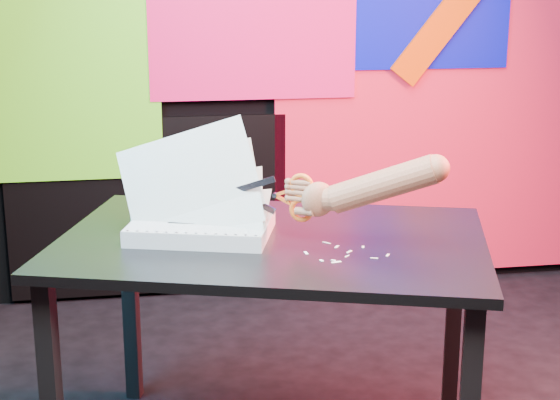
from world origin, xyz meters
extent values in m
cube|color=black|center=(0.00, 1.50, 1.35)|extent=(3.00, 0.01, 2.70)
cube|color=red|center=(0.65, 1.47, 0.85)|extent=(1.60, 0.02, 1.60)
cube|color=#E2125B|center=(-0.25, 1.45, 1.35)|extent=(0.95, 0.02, 0.80)
cube|color=#5BE01F|center=(-1.05, 1.46, 1.10)|extent=(0.75, 0.02, 1.00)
cube|color=black|center=(-0.75, 1.47, 0.45)|extent=(1.30, 0.02, 0.85)
cube|color=black|center=(-1.05, -0.22, 0.36)|extent=(0.06, 0.06, 0.72)
cube|color=black|center=(-0.84, 0.47, 0.36)|extent=(0.06, 0.06, 0.72)
cube|color=black|center=(0.25, 0.13, 0.36)|extent=(0.06, 0.06, 0.72)
cube|color=black|center=(-0.40, -0.04, 0.73)|extent=(1.46, 1.18, 0.03)
cube|color=silver|center=(-0.61, 0.01, 0.77)|extent=(0.48, 0.40, 0.05)
cube|color=white|center=(-0.61, 0.01, 0.80)|extent=(0.47, 0.40, 0.00)
cube|color=white|center=(-0.61, 0.01, 0.80)|extent=(0.45, 0.39, 0.12)
cube|color=white|center=(-0.62, 0.02, 0.83)|extent=(0.42, 0.35, 0.22)
cube|color=white|center=(-0.63, 0.04, 0.87)|extent=(0.39, 0.28, 0.30)
cube|color=white|center=(-0.64, 0.05, 0.92)|extent=(0.43, 0.22, 0.36)
cylinder|color=black|center=(-0.83, -0.07, 0.80)|extent=(0.01, 0.01, 0.00)
cylinder|color=black|center=(-0.80, -0.08, 0.80)|extent=(0.01, 0.01, 0.00)
cylinder|color=black|center=(-0.77, -0.09, 0.80)|extent=(0.01, 0.01, 0.00)
cylinder|color=black|center=(-0.74, -0.09, 0.80)|extent=(0.01, 0.01, 0.00)
cylinder|color=black|center=(-0.72, -0.10, 0.80)|extent=(0.01, 0.01, 0.00)
cylinder|color=black|center=(-0.69, -0.11, 0.80)|extent=(0.01, 0.01, 0.00)
cylinder|color=black|center=(-0.66, -0.12, 0.80)|extent=(0.01, 0.01, 0.00)
cylinder|color=black|center=(-0.63, -0.13, 0.80)|extent=(0.01, 0.01, 0.00)
cylinder|color=black|center=(-0.61, -0.14, 0.80)|extent=(0.01, 0.01, 0.00)
cylinder|color=black|center=(-0.58, -0.14, 0.80)|extent=(0.01, 0.01, 0.00)
cylinder|color=black|center=(-0.55, -0.15, 0.80)|extent=(0.01, 0.01, 0.00)
cylinder|color=black|center=(-0.53, -0.16, 0.80)|extent=(0.01, 0.01, 0.00)
cylinder|color=black|center=(-0.50, -0.17, 0.80)|extent=(0.01, 0.01, 0.00)
cylinder|color=black|center=(-0.47, -0.18, 0.80)|extent=(0.01, 0.01, 0.00)
cylinder|color=black|center=(-0.75, 0.19, 0.80)|extent=(0.01, 0.01, 0.00)
cylinder|color=black|center=(-0.72, 0.19, 0.80)|extent=(0.01, 0.01, 0.00)
cylinder|color=black|center=(-0.69, 0.18, 0.80)|extent=(0.01, 0.01, 0.00)
cylinder|color=black|center=(-0.67, 0.17, 0.80)|extent=(0.01, 0.01, 0.00)
cylinder|color=black|center=(-0.64, 0.16, 0.80)|extent=(0.01, 0.01, 0.00)
cylinder|color=black|center=(-0.61, 0.15, 0.80)|extent=(0.01, 0.01, 0.00)
cylinder|color=black|center=(-0.58, 0.15, 0.80)|extent=(0.01, 0.01, 0.00)
cylinder|color=black|center=(-0.56, 0.14, 0.80)|extent=(0.01, 0.01, 0.00)
cylinder|color=black|center=(-0.53, 0.13, 0.80)|extent=(0.01, 0.01, 0.00)
cylinder|color=black|center=(-0.50, 0.12, 0.80)|extent=(0.01, 0.01, 0.00)
cylinder|color=black|center=(-0.47, 0.11, 0.80)|extent=(0.01, 0.01, 0.00)
cylinder|color=black|center=(-0.45, 0.10, 0.80)|extent=(0.01, 0.01, 0.00)
cylinder|color=black|center=(-0.42, 0.10, 0.80)|extent=(0.01, 0.01, 0.00)
cylinder|color=black|center=(-0.39, 0.09, 0.80)|extent=(0.01, 0.01, 0.00)
cube|color=black|center=(-0.69, 0.09, 0.80)|extent=(0.08, 0.03, 0.00)
cube|color=black|center=(-0.58, 0.03, 0.80)|extent=(0.05, 0.03, 0.00)
cube|color=black|center=(-0.66, -0.02, 0.80)|extent=(0.10, 0.04, 0.00)
cube|color=#9396AC|center=(-0.45, -0.03, 0.91)|extent=(0.12, 0.07, 0.07)
cube|color=#9396AC|center=(-0.45, -0.03, 0.86)|extent=(0.12, 0.07, 0.07)
cylinder|color=#9396AC|center=(-0.40, -0.06, 0.89)|extent=(0.02, 0.02, 0.01)
cube|color=#E95919|center=(-0.38, -0.08, 0.87)|extent=(0.05, 0.04, 0.03)
cube|color=#E95919|center=(-0.38, -0.08, 0.90)|extent=(0.05, 0.04, 0.03)
torus|color=#E95919|center=(-0.33, -0.11, 0.92)|extent=(0.07, 0.05, 0.07)
torus|color=#E95919|center=(-0.33, -0.11, 0.85)|extent=(0.07, 0.05, 0.07)
ellipsoid|color=#B45E46|center=(-0.28, -0.13, 0.89)|extent=(0.10, 0.06, 0.10)
cylinder|color=#B45E46|center=(-0.33, -0.11, 0.88)|extent=(0.08, 0.06, 0.02)
cylinder|color=#B45E46|center=(-0.33, -0.11, 0.90)|extent=(0.07, 0.05, 0.02)
cylinder|color=#B45E46|center=(-0.33, -0.11, 0.92)|extent=(0.07, 0.05, 0.02)
cylinder|color=#B45E46|center=(-0.33, -0.11, 0.93)|extent=(0.06, 0.05, 0.02)
cylinder|color=#B45E46|center=(-0.32, -0.12, 0.85)|extent=(0.06, 0.06, 0.03)
cylinder|color=#B45E46|center=(-0.24, -0.16, 0.89)|extent=(0.08, 0.09, 0.07)
cylinder|color=#B45E46|center=(-0.12, -0.23, 0.95)|extent=(0.31, 0.23, 0.19)
sphere|color=#B45E46|center=(0.01, -0.30, 1.00)|extent=(0.08, 0.08, 0.08)
cube|color=white|center=(-0.25, -0.12, 0.75)|extent=(0.02, 0.02, 0.00)
cube|color=white|center=(-0.33, -0.21, 0.75)|extent=(0.01, 0.02, 0.00)
cube|color=white|center=(-0.27, -0.30, 0.75)|extent=(0.03, 0.01, 0.00)
cube|color=white|center=(-0.11, -0.26, 0.75)|extent=(0.02, 0.02, 0.00)
cube|color=white|center=(-0.16, -0.18, 0.75)|extent=(0.01, 0.02, 0.00)
cube|color=white|center=(-0.23, -0.17, 0.75)|extent=(0.02, 0.02, 0.00)
cube|color=white|center=(-0.30, -0.28, 0.75)|extent=(0.01, 0.02, 0.00)
cube|color=white|center=(-0.22, -0.25, 0.75)|extent=(0.02, 0.02, 0.00)
cube|color=white|center=(-0.21, -0.22, 0.75)|extent=(0.02, 0.02, 0.00)
cube|color=white|center=(-0.27, -0.28, 0.75)|extent=(0.01, 0.01, 0.00)
cube|color=white|center=(-0.15, -0.28, 0.75)|extent=(0.02, 0.01, 0.00)
camera|label=1|loc=(-0.78, -2.46, 1.51)|focal=55.00mm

